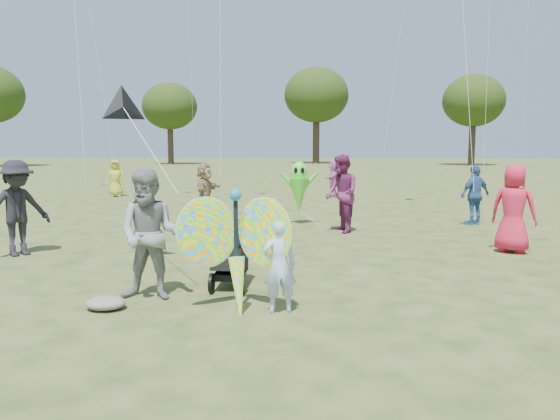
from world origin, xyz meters
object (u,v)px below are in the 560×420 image
object	(u,v)px
crowd_c	(475,195)
jogging_stroller	(231,248)
crowd_d	(205,190)
alien_kite	(299,189)
crowd_j	(334,179)
crowd_a	(514,208)
adult_man	(150,235)
child_girl	(279,266)
crowd_e	(342,194)
crowd_b	(17,208)
crowd_g	(116,178)
butterfly_kite	(237,249)

from	to	relation	value
crowd_c	jogging_stroller	world-z (taller)	crowd_c
crowd_d	alien_kite	size ratio (longest dim) A/B	0.94
crowd_j	crowd_a	bearing A→B (deg)	26.03
adult_man	child_girl	bearing A→B (deg)	-12.58
crowd_c	crowd_d	world-z (taller)	crowd_c
crowd_a	crowd_e	size ratio (longest dim) A/B	0.93
crowd_b	jogging_stroller	size ratio (longest dim) A/B	1.74
alien_kite	crowd_d	bearing A→B (deg)	153.26
jogging_stroller	adult_man	bearing A→B (deg)	-142.69
child_girl	crowd_a	size ratio (longest dim) A/B	0.69
crowd_e	jogging_stroller	world-z (taller)	crowd_e
crowd_a	child_girl	bearing A→B (deg)	74.22
child_girl	crowd_g	world-z (taller)	crowd_g
crowd_j	jogging_stroller	world-z (taller)	crowd_j
crowd_b	jogging_stroller	world-z (taller)	crowd_b
crowd_j	child_girl	bearing A→B (deg)	5.92
adult_man	jogging_stroller	distance (m)	1.31
butterfly_kite	crowd_g	bearing A→B (deg)	113.80
crowd_c	crowd_g	bearing A→B (deg)	-59.85
crowd_e	crowd_g	xyz separation A→B (m)	(-8.80, 9.10, -0.20)
crowd_d	adult_man	bearing A→B (deg)	-163.94
crowd_j	butterfly_kite	xyz separation A→B (m)	(-2.25, -15.86, 0.07)
adult_man	crowd_a	world-z (taller)	adult_man
crowd_e	crowd_a	bearing A→B (deg)	36.38
jogging_stroller	alien_kite	bearing A→B (deg)	84.37
crowd_c	crowd_e	distance (m)	4.02
crowd_d	crowd_g	distance (m)	8.00
crowd_d	crowd_e	size ratio (longest dim) A/B	0.84
child_girl	adult_man	xyz separation A→B (m)	(-1.86, 0.58, 0.31)
crowd_a	crowd_d	bearing A→B (deg)	-3.85
crowd_e	jogging_stroller	bearing A→B (deg)	-38.77
crowd_e	crowd_d	bearing A→B (deg)	-142.44
crowd_a	crowd_e	bearing A→B (deg)	-4.49
child_girl	butterfly_kite	xyz separation A→B (m)	(-0.56, 0.03, 0.22)
adult_man	crowd_e	xyz separation A→B (m)	(3.17, 6.05, 0.05)
crowd_b	crowd_e	bearing A→B (deg)	-24.37
child_girl	jogging_stroller	xyz separation A→B (m)	(-0.80, 1.29, -0.01)
butterfly_kite	crowd_a	bearing A→B (deg)	38.83
crowd_d	crowd_b	bearing A→B (deg)	166.52
crowd_e	alien_kite	size ratio (longest dim) A/B	1.12
adult_man	crowd_b	xyz separation A→B (m)	(-3.45, 2.95, 0.02)
child_girl	butterfly_kite	distance (m)	0.60
butterfly_kite	crowd_d	bearing A→B (deg)	102.29
butterfly_kite	crowd_j	bearing A→B (deg)	81.94
crowd_d	crowd_j	bearing A→B (deg)	-22.19
crowd_j	jogging_stroller	xyz separation A→B (m)	(-2.49, -14.60, -0.15)
child_girl	butterfly_kite	world-z (taller)	butterfly_kite
child_girl	crowd_e	bearing A→B (deg)	-114.45
crowd_c	jogging_stroller	xyz separation A→B (m)	(-5.87, -6.78, -0.21)
child_girl	crowd_a	bearing A→B (deg)	-151.00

